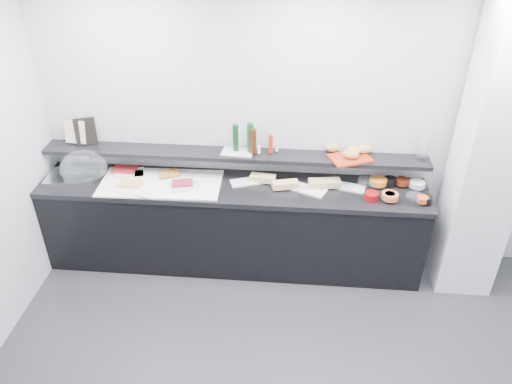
# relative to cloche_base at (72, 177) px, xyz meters

# --- Properties ---
(back_wall) EXTENTS (5.00, 0.02, 2.70)m
(back_wall) POSITION_rel_cloche_base_xyz_m (2.22, 0.31, 0.43)
(back_wall) COLOR silver
(back_wall) RESTS_ON ground
(ceiling) EXTENTS (5.00, 5.00, 0.00)m
(ceiling) POSITION_rel_cloche_base_xyz_m (2.22, -1.69, 1.78)
(ceiling) COLOR white
(ceiling) RESTS_ON back_wall
(column) EXTENTS (0.50, 0.50, 2.70)m
(column) POSITION_rel_cloche_base_xyz_m (3.72, -0.04, 0.43)
(column) COLOR white
(column) RESTS_ON ground
(buffet_cabinet) EXTENTS (3.60, 0.60, 0.85)m
(buffet_cabinet) POSITION_rel_cloche_base_xyz_m (1.52, 0.01, -0.50)
(buffet_cabinet) COLOR black
(buffet_cabinet) RESTS_ON ground
(counter_top) EXTENTS (3.62, 0.62, 0.05)m
(counter_top) POSITION_rel_cloche_base_xyz_m (1.52, 0.01, -0.05)
(counter_top) COLOR black
(counter_top) RESTS_ON buffet_cabinet
(wall_shelf) EXTENTS (3.60, 0.25, 0.04)m
(wall_shelf) POSITION_rel_cloche_base_xyz_m (1.52, 0.19, 0.21)
(wall_shelf) COLOR black
(wall_shelf) RESTS_ON back_wall
(cloche_base) EXTENTS (0.50, 0.36, 0.04)m
(cloche_base) POSITION_rel_cloche_base_xyz_m (0.00, 0.00, 0.00)
(cloche_base) COLOR silver
(cloche_base) RESTS_ON counter_top
(cloche_dome) EXTENTS (0.51, 0.44, 0.34)m
(cloche_dome) POSITION_rel_cloche_base_xyz_m (0.13, 0.01, 0.11)
(cloche_dome) COLOR white
(cloche_dome) RESTS_ON cloche_base
(linen_runner) EXTENTS (1.13, 0.56, 0.01)m
(linen_runner) POSITION_rel_cloche_base_xyz_m (0.86, -0.02, -0.01)
(linen_runner) COLOR white
(linen_runner) RESTS_ON counter_top
(platter_meat_a) EXTENTS (0.31, 0.24, 0.01)m
(platter_meat_a) POSITION_rel_cloche_base_xyz_m (0.52, 0.11, 0.00)
(platter_meat_a) COLOR white
(platter_meat_a) RESTS_ON linen_runner
(food_meat_a) EXTENTS (0.24, 0.16, 0.02)m
(food_meat_a) POSITION_rel_cloche_base_xyz_m (0.46, 0.15, 0.02)
(food_meat_a) COLOR maroon
(food_meat_a) RESTS_ON platter_meat_a
(platter_salmon) EXTENTS (0.29, 0.23, 0.01)m
(platter_salmon) POSITION_rel_cloche_base_xyz_m (0.71, 0.10, 0.00)
(platter_salmon) COLOR white
(platter_salmon) RESTS_ON linen_runner
(food_salmon) EXTENTS (0.22, 0.18, 0.02)m
(food_salmon) POSITION_rel_cloche_base_xyz_m (0.90, 0.10, 0.02)
(food_salmon) COLOR #C67628
(food_salmon) RESTS_ON platter_salmon
(platter_cheese) EXTENTS (0.37, 0.29, 0.01)m
(platter_cheese) POSITION_rel_cloche_base_xyz_m (0.67, -0.16, 0.00)
(platter_cheese) COLOR white
(platter_cheese) RESTS_ON linen_runner
(food_cheese) EXTENTS (0.20, 0.13, 0.02)m
(food_cheese) POSITION_rel_cloche_base_xyz_m (0.59, -0.11, 0.02)
(food_cheese) COLOR #E2B258
(food_cheese) RESTS_ON platter_cheese
(platter_meat_b) EXTENTS (0.31, 0.26, 0.01)m
(platter_meat_b) POSITION_rel_cloche_base_xyz_m (1.10, -0.07, 0.00)
(platter_meat_b) COLOR silver
(platter_meat_b) RESTS_ON linen_runner
(food_meat_b) EXTENTS (0.21, 0.16, 0.02)m
(food_meat_b) POSITION_rel_cloche_base_xyz_m (1.07, -0.05, 0.02)
(food_meat_b) COLOR maroon
(food_meat_b) RESTS_ON platter_meat_b
(sandwich_plate_left) EXTENTS (0.34, 0.24, 0.01)m
(sandwich_plate_left) POSITION_rel_cloche_base_xyz_m (1.66, 0.08, -0.01)
(sandwich_plate_left) COLOR white
(sandwich_plate_left) RESTS_ON counter_top
(sandwich_food_left) EXTENTS (0.24, 0.12, 0.06)m
(sandwich_food_left) POSITION_rel_cloche_base_xyz_m (1.80, 0.09, 0.02)
(sandwich_food_left) COLOR #D7C170
(sandwich_food_left) RESTS_ON sandwich_plate_left
(tongs_left) EXTENTS (0.16, 0.03, 0.01)m
(tongs_left) POSITION_rel_cloche_base_xyz_m (1.79, 0.07, -0.00)
(tongs_left) COLOR silver
(tongs_left) RESTS_ON sandwich_plate_left
(sandwich_plate_mid) EXTENTS (0.40, 0.29, 0.01)m
(sandwich_plate_mid) POSITION_rel_cloche_base_xyz_m (2.20, -0.00, -0.01)
(sandwich_plate_mid) COLOR silver
(sandwich_plate_mid) RESTS_ON counter_top
(sandwich_food_mid) EXTENTS (0.25, 0.15, 0.06)m
(sandwich_food_mid) POSITION_rel_cloche_base_xyz_m (2.02, -0.00, 0.02)
(sandwich_food_mid) COLOR tan
(sandwich_food_mid) RESTS_ON sandwich_plate_mid
(tongs_mid) EXTENTS (0.15, 0.07, 0.01)m
(tongs_mid) POSITION_rel_cloche_base_xyz_m (2.18, -0.03, -0.00)
(tongs_mid) COLOR silver
(tongs_mid) RESTS_ON sandwich_plate_mid
(sandwich_plate_right) EXTENTS (0.34, 0.22, 0.01)m
(sandwich_plate_right) POSITION_rel_cloche_base_xyz_m (2.59, 0.07, -0.01)
(sandwich_plate_right) COLOR silver
(sandwich_plate_right) RESTS_ON counter_top
(sandwich_food_right) EXTENTS (0.30, 0.15, 0.06)m
(sandwich_food_right) POSITION_rel_cloche_base_xyz_m (2.37, 0.05, 0.02)
(sandwich_food_right) COLOR tan
(sandwich_food_right) RESTS_ON sandwich_plate_right
(tongs_right) EXTENTS (0.14, 0.09, 0.01)m
(tongs_right) POSITION_rel_cloche_base_xyz_m (2.40, 0.02, -0.00)
(tongs_right) COLOR #A9ABAF
(tongs_right) RESTS_ON sandwich_plate_right
(bowl_glass_fruit) EXTENTS (0.23, 0.23, 0.07)m
(bowl_glass_fruit) POSITION_rel_cloche_base_xyz_m (2.77, 0.11, 0.02)
(bowl_glass_fruit) COLOR white
(bowl_glass_fruit) RESTS_ON counter_top
(fill_glass_fruit) EXTENTS (0.17, 0.17, 0.05)m
(fill_glass_fruit) POSITION_rel_cloche_base_xyz_m (2.87, 0.12, 0.03)
(fill_glass_fruit) COLOR orange
(fill_glass_fruit) RESTS_ON bowl_glass_fruit
(bowl_black_jam) EXTENTS (0.14, 0.14, 0.07)m
(bowl_black_jam) POSITION_rel_cloche_base_xyz_m (2.98, 0.15, 0.02)
(bowl_black_jam) COLOR black
(bowl_black_jam) RESTS_ON counter_top
(fill_black_jam) EXTENTS (0.16, 0.16, 0.05)m
(fill_black_jam) POSITION_rel_cloche_base_xyz_m (3.09, 0.14, 0.03)
(fill_black_jam) COLOR #571A0C
(fill_black_jam) RESTS_ON bowl_black_jam
(bowl_glass_cream) EXTENTS (0.17, 0.17, 0.07)m
(bowl_glass_cream) POSITION_rel_cloche_base_xyz_m (3.22, 0.12, 0.02)
(bowl_glass_cream) COLOR white
(bowl_glass_cream) RESTS_ON counter_top
(fill_glass_cream) EXTENTS (0.15, 0.15, 0.05)m
(fill_glass_cream) POSITION_rel_cloche_base_xyz_m (3.22, 0.11, 0.03)
(fill_glass_cream) COLOR white
(fill_glass_cream) RESTS_ON bowl_glass_cream
(bowl_red_jam) EXTENTS (0.15, 0.15, 0.07)m
(bowl_red_jam) POSITION_rel_cloche_base_xyz_m (2.78, -0.12, 0.02)
(bowl_red_jam) COLOR maroon
(bowl_red_jam) RESTS_ON counter_top
(fill_red_jam) EXTENTS (0.10, 0.10, 0.05)m
(fill_red_jam) POSITION_rel_cloche_base_xyz_m (2.94, -0.11, 0.03)
(fill_red_jam) COLOR #571A0C
(fill_red_jam) RESTS_ON bowl_red_jam
(bowl_glass_salmon) EXTENTS (0.18, 0.18, 0.07)m
(bowl_glass_salmon) POSITION_rel_cloche_base_xyz_m (3.15, -0.13, 0.02)
(bowl_glass_salmon) COLOR white
(bowl_glass_salmon) RESTS_ON counter_top
(fill_glass_salmon) EXTENTS (0.19, 0.19, 0.05)m
(fill_glass_salmon) POSITION_rel_cloche_base_xyz_m (2.94, -0.12, 0.03)
(fill_glass_salmon) COLOR #CF6332
(fill_glass_salmon) RESTS_ON bowl_glass_salmon
(bowl_black_fruit) EXTENTS (0.12, 0.12, 0.07)m
(bowl_black_fruit) POSITION_rel_cloche_base_xyz_m (3.26, -0.13, 0.02)
(bowl_black_fruit) COLOR black
(bowl_black_fruit) RESTS_ON counter_top
(fill_black_fruit) EXTENTS (0.12, 0.12, 0.05)m
(fill_black_fruit) POSITION_rel_cloche_base_xyz_m (3.22, -0.15, 0.03)
(fill_black_fruit) COLOR #D34C1C
(fill_black_fruit) RESTS_ON bowl_black_fruit
(framed_print) EXTENTS (0.21, 0.14, 0.26)m
(framed_print) POSITION_rel_cloche_base_xyz_m (0.10, 0.24, 0.36)
(framed_print) COLOR black
(framed_print) RESTS_ON wall_shelf
(print_art) EXTENTS (0.21, 0.07, 0.22)m
(print_art) POSITION_rel_cloche_base_xyz_m (0.01, 0.22, 0.36)
(print_art) COLOR beige
(print_art) RESTS_ON framed_print
(condiment_tray) EXTENTS (0.30, 0.20, 0.01)m
(condiment_tray) POSITION_rel_cloche_base_xyz_m (1.56, 0.19, 0.24)
(condiment_tray) COLOR silver
(condiment_tray) RESTS_ON wall_shelf
(bottle_green_a) EXTENTS (0.07, 0.07, 0.26)m
(bottle_green_a) POSITION_rel_cloche_base_xyz_m (1.54, 0.21, 0.37)
(bottle_green_a) COLOR #0D3216
(bottle_green_a) RESTS_ON condiment_tray
(bottle_brown) EXTENTS (0.06, 0.06, 0.24)m
(bottle_brown) POSITION_rel_cloche_base_xyz_m (1.71, 0.18, 0.36)
(bottle_brown) COLOR #391C0A
(bottle_brown) RESTS_ON condiment_tray
(bottle_green_b) EXTENTS (0.06, 0.06, 0.28)m
(bottle_green_b) POSITION_rel_cloche_base_xyz_m (1.68, 0.21, 0.38)
(bottle_green_b) COLOR #103C19
(bottle_green_b) RESTS_ON condiment_tray
(bottle_hot) EXTENTS (0.05, 0.05, 0.18)m
(bottle_hot) POSITION_rel_cloche_base_xyz_m (1.86, 0.20, 0.33)
(bottle_hot) COLOR red
(bottle_hot) RESTS_ON condiment_tray
(shaker_salt) EXTENTS (0.04, 0.04, 0.07)m
(shaker_salt) POSITION_rel_cloche_base_xyz_m (1.92, 0.23, 0.28)
(shaker_salt) COLOR silver
(shaker_salt) RESTS_ON condiment_tray
(shaker_pepper) EXTENTS (0.04, 0.04, 0.07)m
(shaker_pepper) POSITION_rel_cloche_base_xyz_m (1.76, 0.18, 0.28)
(shaker_pepper) COLOR white
(shaker_pepper) RESTS_ON condiment_tray
(bread_tray) EXTENTS (0.43, 0.37, 0.02)m
(bread_tray) POSITION_rel_cloche_base_xyz_m (2.59, 0.16, 0.24)
(bread_tray) COLOR #B02D12
(bread_tray) RESTS_ON wall_shelf
(bread_roll_nw) EXTENTS (0.14, 0.10, 0.08)m
(bread_roll_nw) POSITION_rel_cloche_base_xyz_m (2.42, 0.26, 0.29)
(bread_roll_nw) COLOR #AF9042
(bread_roll_nw) RESTS_ON bread_tray
(bread_roll_n) EXTENTS (0.16, 0.13, 0.08)m
(bread_roll_n) POSITION_rel_cloche_base_xyz_m (2.72, 0.25, 0.29)
(bread_roll_n) COLOR #D58C51
(bread_roll_n) RESTS_ON bread_tray
(bread_roll_ne) EXTENTS (0.16, 0.11, 0.08)m
(bread_roll_ne) POSITION_rel_cloche_base_xyz_m (2.72, 0.26, 0.29)
(bread_roll_ne) COLOR #B79846
(bread_roll_ne) RESTS_ON bread_tray
(bread_roll_s) EXTENTS (0.17, 0.13, 0.08)m
(bread_roll_s) POSITION_rel_cloche_base_xyz_m (2.59, 0.14, 0.29)
(bread_roll_s) COLOR #B88846
(bread_roll_s) RESTS_ON bread_tray
(bread_roll_midw) EXTENTS (0.14, 0.11, 0.08)m
(bread_roll_midw) POSITION_rel_cloche_base_xyz_m (2.62, 0.20, 0.29)
(bread_roll_midw) COLOR tan
(bread_roll_midw) RESTS_ON bread_tray
(bread_roll_mide) EXTENTS (0.13, 0.09, 0.08)m
(bread_roll_mide) POSITION_rel_cloche_base_xyz_m (2.63, 0.22, 0.29)
(bread_roll_mide) COLOR #C77E4C
(bread_roll_mide) RESTS_ON bread_tray
(carafe) EXTENTS (0.13, 0.13, 0.30)m
(carafe) POSITION_rel_cloche_base_xyz_m (3.24, 0.22, 0.38)
(carafe) COLOR white
(carafe) RESTS_ON wall_shelf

